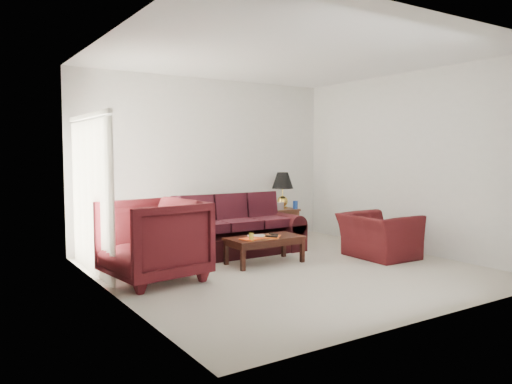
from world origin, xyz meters
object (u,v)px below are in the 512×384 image
at_px(armchair_left, 153,240).
at_px(coffee_table, 265,250).
at_px(end_table, 281,223).
at_px(sofa, 236,226).
at_px(floor_lamp, 103,203).
at_px(armchair_right, 379,236).

relative_size(armchair_left, coffee_table, 1.02).
xyz_separation_m(end_table, coffee_table, (-1.51, -1.66, -0.09)).
xyz_separation_m(sofa, coffee_table, (-0.00, -0.84, -0.26)).
xyz_separation_m(end_table, armchair_left, (-3.29, -1.74, 0.24)).
bearing_deg(end_table, armchair_left, -152.17).
bearing_deg(end_table, floor_lamp, 179.93).
height_order(sofa, end_table, sofa).
height_order(sofa, armchair_right, sofa).
distance_m(end_table, floor_lamp, 3.49).
xyz_separation_m(armchair_left, coffee_table, (1.78, 0.08, -0.33)).
relative_size(sofa, floor_lamp, 1.29).
distance_m(sofa, armchair_left, 2.01).
distance_m(end_table, coffee_table, 2.25).
bearing_deg(floor_lamp, coffee_table, -40.84).
xyz_separation_m(floor_lamp, armchair_right, (3.69, -2.30, -0.52)).
xyz_separation_m(armchair_right, coffee_table, (-1.76, 0.63, -0.15)).
height_order(floor_lamp, armchair_left, floor_lamp).
bearing_deg(armchair_right, end_table, 7.75).
xyz_separation_m(sofa, armchair_left, (-1.79, -0.91, 0.07)).
bearing_deg(end_table, sofa, -151.31).
bearing_deg(coffee_table, floor_lamp, 146.26).
bearing_deg(coffee_table, armchair_right, -12.58).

